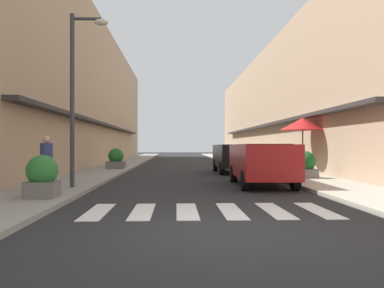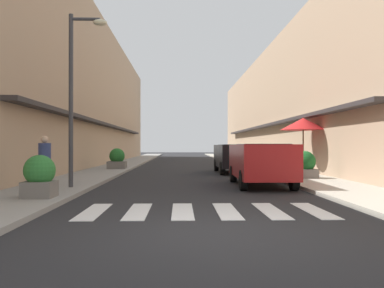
% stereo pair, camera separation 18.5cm
% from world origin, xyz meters
% --- Properties ---
extents(ground_plane, '(112.85, 112.85, 0.00)m').
position_xyz_m(ground_plane, '(0.00, 20.52, 0.00)').
color(ground_plane, '#232326').
extents(sidewalk_left, '(2.40, 71.81, 0.12)m').
position_xyz_m(sidewalk_left, '(-4.53, 20.52, 0.06)').
color(sidewalk_left, gray).
rests_on(sidewalk_left, ground_plane).
extents(sidewalk_right, '(2.40, 71.81, 0.12)m').
position_xyz_m(sidewalk_right, '(4.53, 20.52, 0.06)').
color(sidewalk_right, '#ADA899').
rests_on(sidewalk_right, ground_plane).
extents(building_row_left, '(5.50, 48.17, 10.09)m').
position_xyz_m(building_row_left, '(-8.23, 22.08, 5.04)').
color(building_row_left, tan).
rests_on(building_row_left, ground_plane).
extents(building_row_right, '(5.50, 48.17, 8.50)m').
position_xyz_m(building_row_right, '(8.23, 22.08, 4.25)').
color(building_row_right, tan).
rests_on(building_row_right, ground_plane).
extents(crosswalk, '(5.20, 2.20, 0.01)m').
position_xyz_m(crosswalk, '(-0.00, 2.12, 0.01)').
color(crosswalk, silver).
rests_on(crosswalk, ground_plane).
extents(parked_car_near, '(1.89, 4.46, 1.47)m').
position_xyz_m(parked_car_near, '(2.28, 7.40, 0.92)').
color(parked_car_near, maroon).
rests_on(parked_car_near, ground_plane).
extents(parked_car_mid, '(1.83, 4.43, 1.47)m').
position_xyz_m(parked_car_mid, '(2.28, 14.11, 0.92)').
color(parked_car_mid, black).
rests_on(parked_car_mid, ground_plane).
extents(street_lamp, '(1.19, 0.28, 5.40)m').
position_xyz_m(street_lamp, '(-3.75, 6.11, 3.42)').
color(street_lamp, '#38383D').
rests_on(street_lamp, sidewalk_left).
extents(cafe_umbrella, '(2.08, 2.08, 2.55)m').
position_xyz_m(cafe_umbrella, '(5.07, 11.58, 2.38)').
color(cafe_umbrella, '#262626').
rests_on(cafe_umbrella, sidewalk_right).
extents(planter_corner, '(0.78, 0.78, 1.06)m').
position_xyz_m(planter_corner, '(-4.04, 3.62, 0.64)').
color(planter_corner, slate).
rests_on(planter_corner, sidewalk_left).
extents(planter_midblock, '(0.85, 0.85, 1.08)m').
position_xyz_m(planter_midblock, '(4.46, 9.40, 0.63)').
color(planter_midblock, slate).
rests_on(planter_midblock, sidewalk_right).
extents(planter_far, '(1.00, 1.00, 1.14)m').
position_xyz_m(planter_far, '(-4.07, 16.09, 0.63)').
color(planter_far, slate).
rests_on(planter_far, sidewalk_left).
extents(pedestrian_walking_near, '(0.34, 0.34, 1.57)m').
position_xyz_m(pedestrian_walking_near, '(-4.33, 4.86, 0.94)').
color(pedestrian_walking_near, '#282B33').
rests_on(pedestrian_walking_near, sidewalk_left).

